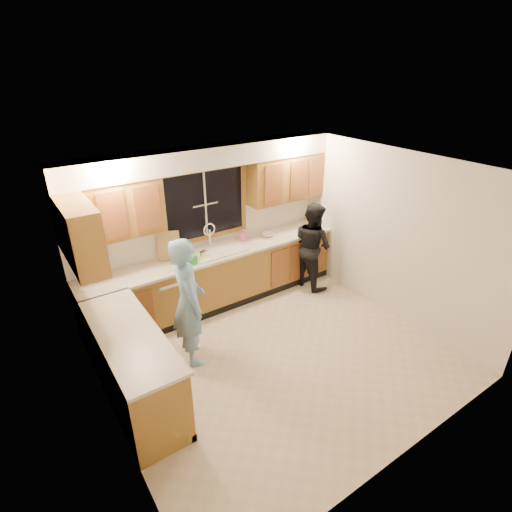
{
  "coord_description": "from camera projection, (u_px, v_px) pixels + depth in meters",
  "views": [
    {
      "loc": [
        -2.6,
        -3.33,
        3.57
      ],
      "look_at": [
        0.09,
        0.65,
        1.2
      ],
      "focal_mm": 28.0,
      "sensor_mm": 36.0,
      "label": 1
    }
  ],
  "objects": [
    {
      "name": "bowl",
      "position": [
        268.0,
        235.0,
        6.66
      ],
      "size": [
        0.22,
        0.22,
        0.05
      ],
      "primitive_type": "imported",
      "rotation": [
        0.0,
        0.0,
        0.11
      ],
      "color": "silver",
      "rests_on": "countertop_back"
    },
    {
      "name": "woman",
      "position": [
        312.0,
        246.0,
        6.74
      ],
      "size": [
        0.62,
        0.77,
        1.5
      ],
      "primitive_type": "imported",
      "rotation": [
        0.0,
        0.0,
        1.63
      ],
      "color": "black",
      "rests_on": "floor"
    },
    {
      "name": "sink",
      "position": [
        216.0,
        255.0,
        6.17
      ],
      "size": [
        0.86,
        0.52,
        0.57
      ],
      "color": "white",
      "rests_on": "countertop_back"
    },
    {
      "name": "dish_crate",
      "position": [
        184.0,
        260.0,
        5.73
      ],
      "size": [
        0.34,
        0.32,
        0.13
      ],
      "primitive_type": "cube",
      "rotation": [
        0.0,
        0.0,
        0.22
      ],
      "color": "green",
      "rests_on": "countertop_back"
    },
    {
      "name": "cutting_board",
      "position": [
        169.0,
        246.0,
        5.82
      ],
      "size": [
        0.34,
        0.23,
        0.42
      ],
      "primitive_type": "cube",
      "rotation": [
        -0.21,
        0.0,
        -0.43
      ],
      "color": "tan",
      "rests_on": "countertop_back"
    },
    {
      "name": "countertop_back",
      "position": [
        217.0,
        253.0,
        6.14
      ],
      "size": [
        4.2,
        0.63,
        0.04
      ],
      "primitive_type": "cube",
      "color": "beige",
      "rests_on": "base_cabinets_back"
    },
    {
      "name": "man",
      "position": [
        188.0,
        302.0,
        4.96
      ],
      "size": [
        0.52,
        0.69,
        1.73
      ],
      "primitive_type": "imported",
      "rotation": [
        0.0,
        0.0,
        1.4
      ],
      "color": "#72A6D9",
      "rests_on": "floor"
    },
    {
      "name": "upper_cabinets_right",
      "position": [
        286.0,
        178.0,
        6.56
      ],
      "size": [
        1.35,
        0.33,
        0.75
      ],
      "primitive_type": "cube",
      "color": "olive",
      "rests_on": "wall_back"
    },
    {
      "name": "upper_cabinets_left",
      "position": [
        111.0,
        211.0,
        5.12
      ],
      "size": [
        1.35,
        0.33,
        0.75
      ],
      "primitive_type": "cube",
      "color": "olive",
      "rests_on": "wall_back"
    },
    {
      "name": "soap_bottle",
      "position": [
        243.0,
        235.0,
        6.48
      ],
      "size": [
        0.1,
        0.1,
        0.2
      ],
      "primitive_type": "imported",
      "rotation": [
        0.0,
        0.0,
        0.07
      ],
      "color": "pink",
      "rests_on": "countertop_back"
    },
    {
      "name": "ceiling",
      "position": [
        283.0,
        172.0,
        4.25
      ],
      "size": [
        4.2,
        4.2,
        0.0
      ],
      "primitive_type": "plane",
      "rotation": [
        3.14,
        0.0,
        0.0
      ],
      "color": "white"
    },
    {
      "name": "stove",
      "position": [
        151.0,
        399.0,
        4.09
      ],
      "size": [
        0.58,
        0.75,
        0.9
      ],
      "primitive_type": "cube",
      "color": "silver",
      "rests_on": "floor"
    },
    {
      "name": "countertop_left",
      "position": [
        128.0,
        334.0,
        4.32
      ],
      "size": [
        0.63,
        1.9,
        0.04
      ],
      "primitive_type": "cube",
      "color": "beige",
      "rests_on": "base_cabinets_left"
    },
    {
      "name": "can_right",
      "position": [
        202.0,
        256.0,
        5.87
      ],
      "size": [
        0.09,
        0.09,
        0.12
      ],
      "primitive_type": "cylinder",
      "rotation": [
        0.0,
        0.0,
        -0.4
      ],
      "color": "beige",
      "rests_on": "countertop_back"
    },
    {
      "name": "base_cabinets_back",
      "position": [
        218.0,
        279.0,
        6.35
      ],
      "size": [
        4.2,
        0.6,
        0.88
      ],
      "primitive_type": "cube",
      "color": "olive",
      "rests_on": "ground"
    },
    {
      "name": "base_cabinets_left",
      "position": [
        133.0,
        367.0,
        4.52
      ],
      "size": [
        0.6,
        1.9,
        0.88
      ],
      "primitive_type": "cube",
      "color": "olive",
      "rests_on": "ground"
    },
    {
      "name": "soffit",
      "position": [
        208.0,
        157.0,
        5.6
      ],
      "size": [
        4.2,
        0.35,
        0.3
      ],
      "primitive_type": "cube",
      "color": "white",
      "rests_on": "wall_back"
    },
    {
      "name": "window_frame",
      "position": [
        205.0,
        204.0,
        6.06
      ],
      "size": [
        1.44,
        0.03,
        1.14
      ],
      "color": "black",
      "rests_on": "wall_back"
    },
    {
      "name": "upper_cabinets_return",
      "position": [
        80.0,
        236.0,
        4.41
      ],
      "size": [
        0.33,
        0.9,
        0.75
      ],
      "primitive_type": "cube",
      "color": "olive",
      "rests_on": "wall_left"
    },
    {
      "name": "floor",
      "position": [
        277.0,
        356.0,
        5.36
      ],
      "size": [
        4.2,
        4.2,
        0.0
      ],
      "primitive_type": "plane",
      "color": "beige",
      "rests_on": "ground"
    },
    {
      "name": "can_left",
      "position": [
        205.0,
        254.0,
        5.91
      ],
      "size": [
        0.07,
        0.07,
        0.13
      ],
      "primitive_type": "cylinder",
      "rotation": [
        0.0,
        0.0,
        -0.03
      ],
      "color": "beige",
      "rests_on": "countertop_back"
    },
    {
      "name": "knife_block",
      "position": [
        96.0,
        272.0,
        5.31
      ],
      "size": [
        0.16,
        0.15,
        0.23
      ],
      "primitive_type": "cube",
      "rotation": [
        0.0,
        0.0,
        0.51
      ],
      "color": "brown",
      "rests_on": "countertop_back"
    },
    {
      "name": "wall_left",
      "position": [
        102.0,
        335.0,
        3.75
      ],
      "size": [
        0.0,
        3.8,
        3.8
      ],
      "primitive_type": "plane",
      "rotation": [
        1.57,
        0.0,
        1.57
      ],
      "color": "white",
      "rests_on": "ground"
    },
    {
      "name": "wall_back",
      "position": [
        206.0,
        226.0,
        6.22
      ],
      "size": [
        4.2,
        0.0,
        4.2
      ],
      "primitive_type": "plane",
      "rotation": [
        1.57,
        0.0,
        0.0
      ],
      "color": "white",
      "rests_on": "ground"
    },
    {
      "name": "wall_right",
      "position": [
        394.0,
        236.0,
        5.86
      ],
      "size": [
        0.0,
        3.8,
        3.8
      ],
      "primitive_type": "plane",
      "rotation": [
        1.57,
        0.0,
        -1.57
      ],
      "color": "white",
      "rests_on": "ground"
    },
    {
      "name": "dishwasher",
      "position": [
        168.0,
        296.0,
        5.93
      ],
      "size": [
        0.6,
        0.56,
        0.82
      ],
      "primitive_type": "cube",
      "color": "silver",
      "rests_on": "floor"
    }
  ]
}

